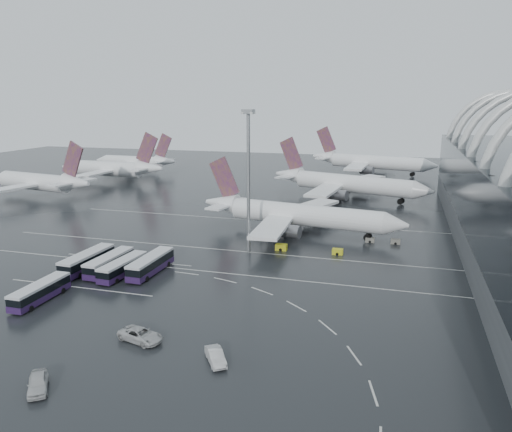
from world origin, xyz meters
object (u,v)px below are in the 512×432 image
(airliner_gate_b, at_px, (346,184))
(bus_row_near_d, at_px, (151,264))
(gse_cart_belly_a, at_px, (338,252))
(gse_cart_belly_b, at_px, (370,240))
(gse_cart_belly_d, at_px, (396,241))
(jet_remote_mid, at_px, (113,169))
(van_curve_c, at_px, (216,356))
(jet_remote_west, at_px, (41,182))
(airliner_main, at_px, (296,215))
(van_curve_a, at_px, (140,335))
(jet_remote_far, at_px, (136,162))
(van_curve_b, at_px, (38,383))
(airliner_gate_c, at_px, (370,162))
(bus_row_near_a, at_px, (87,261))
(bus_row_near_b, at_px, (109,263))
(bus_row_near_c, at_px, (123,267))
(floodlight_mast, at_px, (248,164))
(bus_row_far_a, at_px, (40,292))
(gse_cart_belly_c, at_px, (281,247))

(airliner_gate_b, distance_m, bus_row_near_d, 88.32)
(gse_cart_belly_a, xyz_separation_m, gse_cart_belly_b, (5.92, 11.33, -0.06))
(airliner_gate_b, distance_m, gse_cart_belly_d, 54.05)
(gse_cart_belly_d, bearing_deg, jet_remote_mid, 151.57)
(van_curve_c, xyz_separation_m, gse_cart_belly_d, (20.37, 60.24, -0.26))
(van_curve_c, bearing_deg, jet_remote_west, 103.53)
(bus_row_near_d, distance_m, van_curve_c, 35.76)
(airliner_main, distance_m, van_curve_a, 61.99)
(jet_remote_far, height_order, van_curve_c, jet_remote_far)
(van_curve_b, bearing_deg, airliner_gate_c, 46.53)
(airliner_gate_c, height_order, bus_row_near_d, airliner_gate_c)
(bus_row_near_a, relative_size, van_curve_a, 2.17)
(airliner_gate_b, xyz_separation_m, jet_remote_west, (-97.41, -26.68, 0.14))
(bus_row_near_a, xyz_separation_m, bus_row_near_b, (4.50, 0.39, -0.13))
(bus_row_near_c, distance_m, bus_row_near_d, 5.05)
(van_curve_b, relative_size, floodlight_mast, 0.18)
(airliner_main, xyz_separation_m, bus_row_far_a, (-30.54, -53.59, -2.79))
(gse_cart_belly_d, bearing_deg, airliner_gate_c, 96.84)
(bus_row_near_b, distance_m, gse_cart_belly_b, 57.32)
(airliner_gate_b, bearing_deg, van_curve_a, -79.52)
(jet_remote_far, xyz_separation_m, bus_row_near_c, (65.90, -121.59, -2.88))
(jet_remote_far, xyz_separation_m, van_curve_c, (93.46, -146.10, -3.72))
(bus_row_near_c, bearing_deg, gse_cart_belly_a, -52.74)
(jet_remote_west, height_order, jet_remote_mid, jet_remote_mid)
(van_curve_b, bearing_deg, gse_cart_belly_d, 26.50)
(airliner_main, bearing_deg, bus_row_far_a, -110.17)
(airliner_main, bearing_deg, airliner_gate_b, 91.48)
(bus_row_near_a, distance_m, bus_row_near_c, 8.25)
(jet_remote_west, relative_size, floodlight_mast, 1.48)
(bus_row_far_a, distance_m, gse_cart_belly_c, 49.02)
(gse_cart_belly_c, bearing_deg, floodlight_mast, -159.96)
(bus_row_near_b, xyz_separation_m, van_curve_c, (31.25, -25.85, -0.91))
(bus_row_near_a, bearing_deg, bus_row_near_b, -83.67)
(airliner_main, relative_size, airliner_gate_c, 0.94)
(bus_row_near_c, relative_size, gse_cart_belly_a, 5.64)
(bus_row_far_a, distance_m, gse_cart_belly_a, 57.64)
(gse_cart_belly_b, bearing_deg, bus_row_near_c, -139.95)
(gse_cart_belly_d, bearing_deg, airliner_gate_b, 108.51)
(jet_remote_far, distance_m, floodlight_mast, 131.25)
(van_curve_b, relative_size, gse_cart_belly_d, 2.51)
(jet_remote_far, height_order, bus_row_near_b, jet_remote_far)
(van_curve_c, bearing_deg, airliner_gate_b, 53.81)
(jet_remote_mid, bearing_deg, airliner_main, 148.65)
(jet_remote_far, height_order, bus_row_near_c, jet_remote_far)
(bus_row_near_d, height_order, gse_cart_belly_a, bus_row_near_d)
(gse_cart_belly_c, bearing_deg, bus_row_near_b, -141.25)
(bus_row_near_c, bearing_deg, jet_remote_far, 32.07)
(airliner_gate_c, relative_size, bus_row_far_a, 4.58)
(airliner_gate_b, relative_size, gse_cart_belly_c, 22.18)
(bus_row_near_a, distance_m, bus_row_near_b, 4.52)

